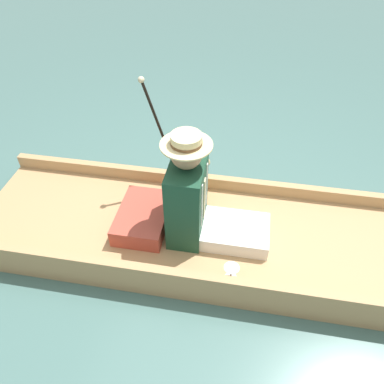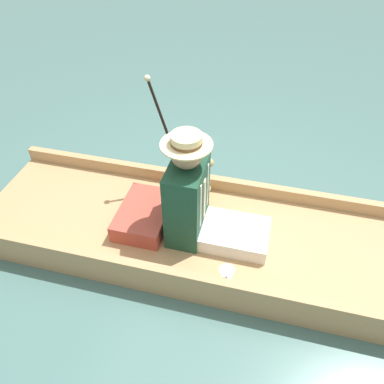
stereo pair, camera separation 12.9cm
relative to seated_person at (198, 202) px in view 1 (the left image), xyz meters
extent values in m
plane|color=#476B66|center=(-0.04, 0.03, -0.45)|extent=(16.00, 16.00, 0.00)
cube|color=tan|center=(-0.04, 0.03, -0.37)|extent=(0.99, 3.28, 0.15)
cube|color=tan|center=(-0.50, 0.03, -0.25)|extent=(0.06, 3.28, 0.10)
cube|color=tan|center=(0.43, 0.03, -0.25)|extent=(0.06, 3.28, 0.10)
cube|color=#B24738|center=(-0.01, -0.39, -0.23)|extent=(0.49, 0.34, 0.13)
cube|color=white|center=(0.00, 0.26, -0.24)|extent=(0.34, 0.45, 0.11)
cube|color=#19422D|center=(0.00, -0.07, -0.01)|extent=(0.38, 0.22, 0.58)
cube|color=beige|center=(0.00, 0.04, 0.04)|extent=(0.04, 0.01, 0.32)
cube|color=white|center=(-0.10, 0.04, 0.07)|extent=(0.02, 0.01, 0.35)
cube|color=white|center=(0.10, 0.04, 0.07)|extent=(0.02, 0.01, 0.35)
sphere|color=tan|center=(0.00, -0.07, 0.38)|extent=(0.19, 0.19, 0.19)
cylinder|color=beige|center=(0.00, -0.07, 0.44)|extent=(0.31, 0.31, 0.01)
cylinder|color=beige|center=(0.00, -0.07, 0.48)|extent=(0.18, 0.18, 0.06)
cylinder|color=brown|center=(0.00, -0.07, 0.46)|extent=(0.19, 0.19, 0.02)
ellipsoid|color=tan|center=(-0.38, -0.08, -0.16)|extent=(0.19, 0.16, 0.28)
sphere|color=tan|center=(-0.38, -0.08, 0.05)|extent=(0.16, 0.16, 0.16)
sphere|color=tan|center=(-0.38, -0.01, 0.04)|extent=(0.06, 0.06, 0.06)
sphere|color=tan|center=(-0.44, -0.08, 0.11)|extent=(0.07, 0.07, 0.07)
sphere|color=tan|center=(-0.32, -0.08, 0.11)|extent=(0.07, 0.07, 0.07)
cylinder|color=tan|center=(-0.48, -0.08, -0.11)|extent=(0.11, 0.07, 0.12)
cylinder|color=tan|center=(-0.28, -0.08, -0.11)|extent=(0.11, 0.07, 0.12)
sphere|color=tan|center=(-0.43, -0.04, -0.26)|extent=(0.08, 0.08, 0.08)
sphere|color=tan|center=(-0.33, -0.04, -0.26)|extent=(0.08, 0.08, 0.08)
cylinder|color=silver|center=(0.35, 0.27, -0.30)|extent=(0.09, 0.09, 0.01)
cylinder|color=silver|center=(0.35, 0.27, -0.26)|extent=(0.01, 0.01, 0.07)
cone|color=silver|center=(0.35, 0.27, -0.20)|extent=(0.10, 0.10, 0.04)
cylinder|color=black|center=(-0.43, -0.32, 0.15)|extent=(0.02, 0.28, 0.91)
sphere|color=beige|center=(-0.43, -0.45, 0.61)|extent=(0.04, 0.04, 0.04)
camera|label=1|loc=(1.75, 0.27, 1.68)|focal=35.00mm
camera|label=2|loc=(1.72, 0.39, 1.68)|focal=35.00mm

